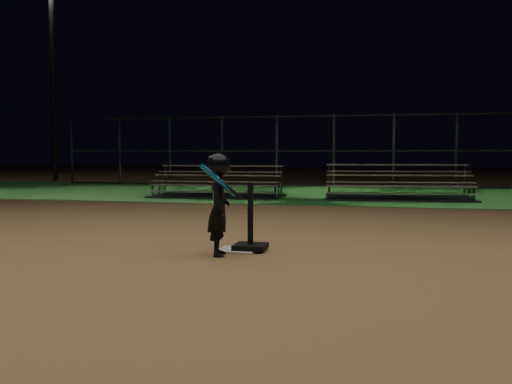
# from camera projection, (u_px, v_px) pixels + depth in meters

# --- Properties ---
(ground) EXTENTS (80.00, 80.00, 0.00)m
(ground) POSITION_uv_depth(u_px,v_px,m) (238.00, 251.00, 6.84)
(ground) COLOR olive
(ground) RESTS_ON ground
(grass_strip) EXTENTS (60.00, 8.00, 0.01)m
(grass_strip) POSITION_uv_depth(u_px,v_px,m) (324.00, 193.00, 16.56)
(grass_strip) COLOR #1C571E
(grass_strip) RESTS_ON ground
(home_plate) EXTENTS (0.45, 0.45, 0.02)m
(home_plate) POSITION_uv_depth(u_px,v_px,m) (238.00, 250.00, 6.84)
(home_plate) COLOR beige
(home_plate) RESTS_ON ground
(batting_tee) EXTENTS (0.38, 0.38, 0.81)m
(batting_tee) POSITION_uv_depth(u_px,v_px,m) (250.00, 237.00, 6.84)
(batting_tee) COLOR black
(batting_tee) RESTS_ON home_plate
(child_batter) EXTENTS (0.45, 0.60, 1.19)m
(child_batter) POSITION_uv_depth(u_px,v_px,m) (219.00, 201.00, 6.49)
(child_batter) COLOR black
(child_batter) RESTS_ON ground
(bleacher_left) EXTENTS (3.48, 1.73, 0.85)m
(bleacher_left) POSITION_uv_depth(u_px,v_px,m) (217.00, 191.00, 15.09)
(bleacher_left) COLOR #B1B1B6
(bleacher_left) RESTS_ON ground
(bleacher_right) EXTENTS (3.80, 2.14, 0.89)m
(bleacher_right) POSITION_uv_depth(u_px,v_px,m) (398.00, 192.00, 14.34)
(bleacher_right) COLOR #B7B6BB
(bleacher_right) RESTS_ON ground
(backstop_fence) EXTENTS (20.08, 0.08, 2.50)m
(backstop_fence) POSITION_uv_depth(u_px,v_px,m) (334.00, 151.00, 19.39)
(backstop_fence) COLOR #38383D
(backstop_fence) RESTS_ON ground
(light_pole_left) EXTENTS (0.90, 0.53, 8.30)m
(light_pole_left) POSITION_uv_depth(u_px,v_px,m) (52.00, 63.00, 23.70)
(light_pole_left) COLOR #2D2D30
(light_pole_left) RESTS_ON ground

